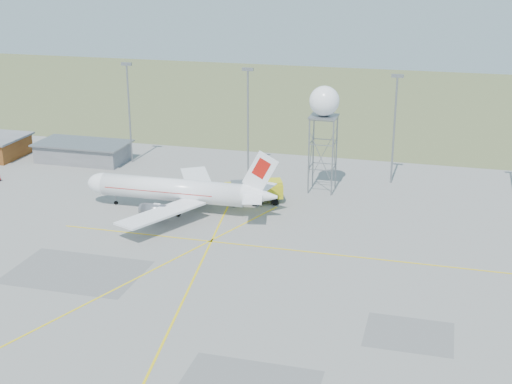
# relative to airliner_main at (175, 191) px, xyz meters

# --- Properties ---
(ground) EXTENTS (400.00, 400.00, 0.00)m
(ground) POSITION_rel_airliner_main_xyz_m (15.67, -41.33, -3.52)
(ground) COLOR gray
(ground) RESTS_ON ground
(grass_strip) EXTENTS (400.00, 120.00, 0.03)m
(grass_strip) POSITION_rel_airliner_main_xyz_m (15.67, 98.67, -3.51)
(grass_strip) COLOR #4C6034
(grass_strip) RESTS_ON ground
(building_grey) EXTENTS (19.00, 10.00, 3.90)m
(building_grey) POSITION_rel_airliner_main_xyz_m (-29.33, 22.67, -1.55)
(building_grey) COLOR gray
(building_grey) RESTS_ON ground
(mast_a) EXTENTS (2.20, 0.50, 20.50)m
(mast_a) POSITION_rel_airliner_main_xyz_m (-19.33, 24.67, 8.55)
(mast_a) COLOR gray
(mast_a) RESTS_ON ground
(mast_b) EXTENTS (2.20, 0.50, 20.50)m
(mast_b) POSITION_rel_airliner_main_xyz_m (5.67, 24.67, 8.55)
(mast_b) COLOR gray
(mast_b) RESTS_ON ground
(mast_c) EXTENTS (2.20, 0.50, 20.50)m
(mast_c) POSITION_rel_airliner_main_xyz_m (33.67, 24.67, 8.55)
(mast_c) COLOR gray
(mast_c) RESTS_ON ground
(airliner_main) EXTENTS (33.73, 32.84, 11.49)m
(airliner_main) POSITION_rel_airliner_main_xyz_m (0.00, 0.00, 0.00)
(airliner_main) COLOR white
(airliner_main) RESTS_ON ground
(radar_tower) EXTENTS (5.32, 5.32, 19.25)m
(radar_tower) POSITION_rel_airliner_main_xyz_m (21.88, 16.62, 7.28)
(radar_tower) COLOR gray
(radar_tower) RESTS_ON ground
(fire_truck) EXTENTS (10.45, 6.76, 3.97)m
(fire_truck) POSITION_rel_airliner_main_xyz_m (11.87, 7.20, -1.61)
(fire_truck) COLOR gold
(fire_truck) RESTS_ON ground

